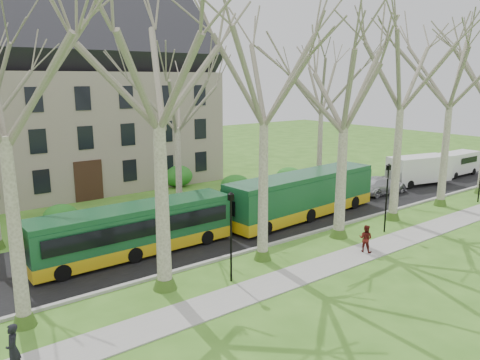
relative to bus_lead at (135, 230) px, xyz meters
The scene contains 16 objects.
ground 9.63m from the bus_lead, 30.76° to the right, with size 120.00×120.00×0.00m, color #37681D.
sidewalk 11.10m from the bus_lead, 42.02° to the right, with size 70.00×2.00×0.06m, color gray.
road 8.33m from the bus_lead, ahead, with size 80.00×8.00×0.06m, color black.
curb 8.95m from the bus_lead, 22.38° to the right, with size 80.00×0.25×0.14m, color #A5A39E.
building 20.36m from the bus_lead, 83.51° to the left, with size 26.50×12.20×16.00m.
tree_row_verge 10.88m from the bus_lead, 29.19° to the right, with size 49.00×7.00×14.00m.
tree_row_far 10.25m from the bus_lead, 41.86° to the left, with size 33.00×7.00×12.00m.
lamp_row 10.12m from the bus_lead, 35.66° to the right, with size 36.22×0.22×4.30m.
hedges 9.80m from the bus_lead, 68.97° to the left, with size 30.60×8.60×2.00m.
bus_lead is the anchor object (origin of this frame).
bus_follow 12.33m from the bus_lead, ahead, with size 12.58×2.62×3.14m, color #164E2A, non-canonical shape.
sedan 22.17m from the bus_lead, ahead, with size 2.05×5.05×1.46m, color silver.
van_a 27.80m from the bus_lead, ahead, with size 5.92×2.15×2.59m, color silver, non-canonical shape.
van_b 34.48m from the bus_lead, ahead, with size 5.26×1.91×2.29m, color silver, non-canonical shape.
pedestrian_a 10.73m from the bus_lead, 136.18° to the right, with size 0.63×0.42×1.74m, color black.
pedestrian_b 12.70m from the bus_lead, 35.64° to the right, with size 0.75×0.58×1.54m, color #541613.
Camera 1 is at (-18.31, -17.83, 9.53)m, focal length 35.00 mm.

